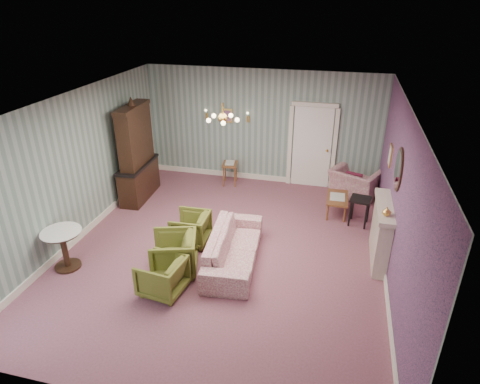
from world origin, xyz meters
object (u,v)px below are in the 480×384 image
(wingback_chair, at_px, (356,178))
(pedestal_table, at_px, (65,249))
(olive_chair_b, at_px, (174,252))
(fireplace, at_px, (381,233))
(olive_chair_a, at_px, (162,274))
(sofa_chintz, at_px, (234,242))
(olive_chair_c, at_px, (191,227))
(dresser, at_px, (136,150))
(coffee_table, at_px, (336,205))
(side_table_black, at_px, (359,211))

(wingback_chair, distance_m, pedestal_table, 6.67)
(olive_chair_b, relative_size, fireplace, 0.57)
(wingback_chair, distance_m, fireplace, 2.72)
(olive_chair_a, height_order, pedestal_table, pedestal_table)
(sofa_chintz, distance_m, wingback_chair, 4.04)
(olive_chair_a, height_order, olive_chair_b, olive_chair_b)
(olive_chair_c, relative_size, pedestal_table, 0.92)
(olive_chair_c, relative_size, wingback_chair, 0.65)
(olive_chair_a, relative_size, olive_chair_c, 1.00)
(pedestal_table, bearing_deg, dresser, 90.00)
(olive_chair_a, bearing_deg, olive_chair_b, -168.98)
(olive_chair_c, height_order, dresser, dresser)
(pedestal_table, bearing_deg, olive_chair_b, 11.03)
(sofa_chintz, relative_size, coffee_table, 2.56)
(sofa_chintz, distance_m, fireplace, 2.70)
(olive_chair_b, height_order, coffee_table, olive_chair_b)
(olive_chair_a, height_order, olive_chair_c, same)
(olive_chair_a, height_order, side_table_black, olive_chair_a)
(olive_chair_a, xyz_separation_m, wingback_chair, (3.10, 4.53, 0.12))
(olive_chair_b, relative_size, side_table_black, 1.28)
(olive_chair_c, relative_size, side_table_black, 1.13)
(olive_chair_c, distance_m, sofa_chintz, 1.10)
(olive_chair_b, relative_size, sofa_chintz, 0.37)
(olive_chair_b, height_order, pedestal_table, olive_chair_b)
(dresser, bearing_deg, fireplace, -16.55)
(wingback_chair, bearing_deg, olive_chair_a, 81.55)
(coffee_table, distance_m, side_table_black, 0.62)
(dresser, bearing_deg, olive_chair_b, -55.91)
(olive_chair_b, xyz_separation_m, pedestal_table, (-1.95, -0.38, -0.01))
(sofa_chintz, relative_size, fireplace, 1.53)
(dresser, bearing_deg, wingback_chair, 11.94)
(olive_chair_b, xyz_separation_m, wingback_chair, (3.14, 3.93, 0.08))
(side_table_black, bearing_deg, fireplace, -74.88)
(olive_chair_a, height_order, sofa_chintz, sofa_chintz)
(olive_chair_c, distance_m, pedestal_table, 2.33)
(fireplace, relative_size, pedestal_table, 1.82)
(olive_chair_a, xyz_separation_m, olive_chair_c, (-0.08, 1.56, -0.00))
(wingback_chair, distance_m, coffee_table, 1.15)
(coffee_table, bearing_deg, fireplace, -63.41)
(olive_chair_b, distance_m, dresser, 3.35)
(olive_chair_a, height_order, coffee_table, olive_chair_a)
(olive_chair_a, distance_m, wingback_chair, 5.50)
(dresser, bearing_deg, side_table_black, -3.74)
(side_table_black, bearing_deg, wingback_chair, 93.22)
(olive_chair_c, height_order, fireplace, fireplace)
(olive_chair_c, distance_m, fireplace, 3.62)
(dresser, bearing_deg, sofa_chintz, -38.23)
(wingback_chair, height_order, dresser, dresser)
(side_table_black, xyz_separation_m, pedestal_table, (-5.17, -2.89, 0.07))
(sofa_chintz, height_order, side_table_black, sofa_chintz)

